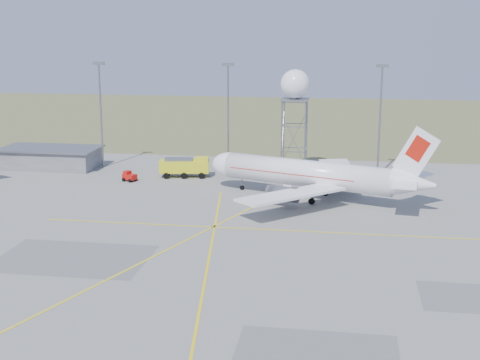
% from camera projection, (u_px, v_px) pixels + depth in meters
% --- Properties ---
extents(ground, '(400.00, 400.00, 0.00)m').
position_uv_depth(ground, '(212.00, 323.00, 62.77)').
color(ground, gray).
rests_on(ground, ground).
extents(grass_strip, '(400.00, 120.00, 0.03)m').
position_uv_depth(grass_strip, '(305.00, 119.00, 197.44)').
color(grass_strip, '#606638').
rests_on(grass_strip, ground).
extents(building_grey, '(19.00, 10.00, 3.90)m').
position_uv_depth(building_grey, '(51.00, 158.00, 130.70)').
color(building_grey, gray).
rests_on(building_grey, ground).
extents(mast_a, '(2.20, 0.50, 20.50)m').
position_uv_depth(mast_a, '(101.00, 106.00, 128.82)').
color(mast_a, gray).
rests_on(mast_a, ground).
extents(mast_b, '(2.20, 0.50, 20.50)m').
position_uv_depth(mast_b, '(228.00, 108.00, 125.03)').
color(mast_b, gray).
rests_on(mast_b, ground).
extents(mast_c, '(2.20, 0.50, 20.50)m').
position_uv_depth(mast_c, '(380.00, 111.00, 120.79)').
color(mast_c, gray).
rests_on(mast_c, ground).
extents(airliner_main, '(37.17, 35.00, 12.99)m').
position_uv_depth(airliner_main, '(311.00, 175.00, 106.74)').
color(airliner_main, white).
rests_on(airliner_main, ground).
extents(radar_tower, '(5.38, 5.38, 19.48)m').
position_uv_depth(radar_tower, '(295.00, 116.00, 123.03)').
color(radar_tower, gray).
rests_on(radar_tower, ground).
extents(fire_truck, '(9.42, 4.84, 3.62)m').
position_uv_depth(fire_truck, '(186.00, 168.00, 122.67)').
color(fire_truck, yellow).
rests_on(fire_truck, ground).
extents(baggage_tug, '(2.75, 2.59, 1.81)m').
position_uv_depth(baggage_tug, '(129.00, 177.00, 119.59)').
color(baggage_tug, red).
rests_on(baggage_tug, ground).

